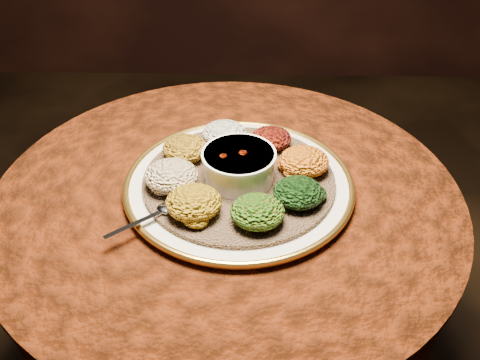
{
  "coord_description": "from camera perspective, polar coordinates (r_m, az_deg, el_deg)",
  "views": [
    {
      "loc": [
        0.05,
        -0.85,
        1.42
      ],
      "look_at": [
        0.03,
        0.0,
        0.76
      ],
      "focal_mm": 40.0,
      "sensor_mm": 36.0,
      "label": 1
    }
  ],
  "objects": [
    {
      "name": "portion_kik",
      "position": [
        0.99,
        -4.95,
        -2.41
      ],
      "size": [
        0.1,
        0.1,
        0.05
      ],
      "primitive_type": "ellipsoid",
      "color": "#9B710D",
      "rests_on": "injera"
    },
    {
      "name": "platter",
      "position": [
        1.09,
        -0.12,
        -0.46
      ],
      "size": [
        0.59,
        0.59,
        0.02
      ],
      "rotation": [
        0.0,
        0.0,
        -0.4
      ],
      "color": "silver",
      "rests_on": "table"
    },
    {
      "name": "spoon",
      "position": [
        1.01,
        -8.15,
        -3.23
      ],
      "size": [
        0.13,
        0.1,
        0.01
      ],
      "rotation": [
        0.0,
        0.0,
        -2.47
      ],
      "color": "silver",
      "rests_on": "injera"
    },
    {
      "name": "table",
      "position": [
        1.22,
        -1.3,
        -7.73
      ],
      "size": [
        0.96,
        0.96,
        0.73
      ],
      "color": "black",
      "rests_on": "ground"
    },
    {
      "name": "stew_bowl",
      "position": [
        1.06,
        -0.12,
        1.73
      ],
      "size": [
        0.15,
        0.15,
        0.06
      ],
      "color": "white",
      "rests_on": "injera"
    },
    {
      "name": "portion_mixveg",
      "position": [
        0.97,
        1.87,
        -3.39
      ],
      "size": [
        0.1,
        0.09,
        0.05
      ],
      "primitive_type": "ellipsoid",
      "color": "#A9450A",
      "rests_on": "injera"
    },
    {
      "name": "portion_shiro",
      "position": [
        1.13,
        -5.87,
        3.37
      ],
      "size": [
        0.1,
        0.09,
        0.05
      ],
      "primitive_type": "ellipsoid",
      "color": "#A27213",
      "rests_on": "injera"
    },
    {
      "name": "portion_gomen",
      "position": [
        1.02,
        6.23,
        -1.33
      ],
      "size": [
        0.1,
        0.09,
        0.05
      ],
      "primitive_type": "ellipsoid",
      "color": "black",
      "rests_on": "injera"
    },
    {
      "name": "portion_ayib",
      "position": [
        1.18,
        -1.68,
        4.99
      ],
      "size": [
        0.1,
        0.09,
        0.05
      ],
      "primitive_type": "ellipsoid",
      "color": "silver",
      "rests_on": "injera"
    },
    {
      "name": "portion_timatim",
      "position": [
        1.06,
        -7.34,
        0.45
      ],
      "size": [
        0.11,
        0.1,
        0.05
      ],
      "primitive_type": "ellipsoid",
      "color": "maroon",
      "rests_on": "injera"
    },
    {
      "name": "injera",
      "position": [
        1.09,
        -0.12,
        -0.01
      ],
      "size": [
        0.52,
        0.52,
        0.01
      ],
      "primitive_type": "cylinder",
      "rotation": [
        0.0,
        0.0,
        0.43
      ],
      "color": "#8C6646",
      "rests_on": "platter"
    },
    {
      "name": "portion_kitfo",
      "position": [
        1.17,
        3.34,
        4.47
      ],
      "size": [
        0.09,
        0.08,
        0.04
      ],
      "primitive_type": "ellipsoid",
      "color": "black",
      "rests_on": "injera"
    },
    {
      "name": "portion_tikil",
      "position": [
        1.1,
        6.85,
        1.99
      ],
      "size": [
        0.1,
        0.1,
        0.05
      ],
      "primitive_type": "ellipsoid",
      "color": "#C87210",
      "rests_on": "injera"
    }
  ]
}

